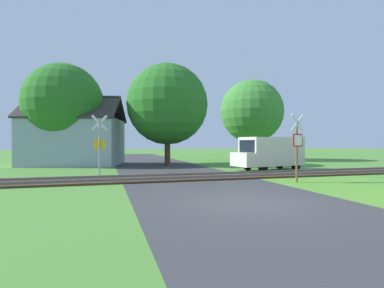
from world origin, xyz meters
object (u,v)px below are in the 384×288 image
Objects in this scene: crossing_sign_far at (99,142)px; house at (75,140)px; stop_sign_near at (297,143)px; tree_left at (63,103)px; tree_far at (252,111)px; mail_truck at (270,152)px; tree_center at (167,104)px.

house is at bearing 104.37° from crossing_sign_far.
stop_sign_near is 0.39× the size of tree_left.
tree_far is (6.54, 17.07, 3.43)m from stop_sign_near.
mail_truck is at bearing -111.86° from tree_far.
crossing_sign_far reaches higher than stop_sign_near.
house is at bearing 35.42° from tree_left.
house is 15.93m from mail_truck.
tree_center is 9.74m from mail_truck.
stop_sign_near is at bearing -74.24° from tree_center.
stop_sign_near is at bearing -39.57° from house.
crossing_sign_far is (-8.97, 4.89, 0.07)m from stop_sign_near.
tree_left is (-2.96, 9.33, 3.21)m from crossing_sign_far.
tree_center is (5.37, 7.88, 3.21)m from crossing_sign_far.
crossing_sign_far is at bearing -124.27° from tree_center.
house is 3.20m from tree_left.
tree_far reaches higher than crossing_sign_far.
tree_left is 1.61× the size of mail_truck.
stop_sign_near is 0.38× the size of tree_center.
crossing_sign_far is 10.30m from tree_left.
tree_center is (8.33, -1.45, 0.00)m from tree_left.
tree_far is at bearing 8.79° from tree_left.
tree_center is (-3.60, 12.77, 3.29)m from stop_sign_near.
tree_center reaches higher than tree_left.
tree_far is 1.01× the size of tree_center.
house reaches higher than stop_sign_near.
tree_far is 11.02m from tree_center.
tree_left is (-0.81, -0.58, 3.04)m from house.
mail_truck is at bearing -121.11° from stop_sign_near.
tree_left is 8.45m from tree_center.
house is (-11.12, 14.79, 0.24)m from stop_sign_near.
mail_truck is at bearing -30.98° from tree_left.
tree_left is 0.96× the size of tree_far.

